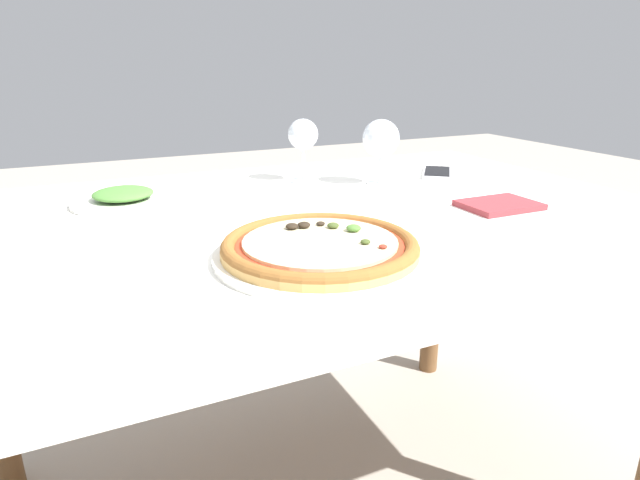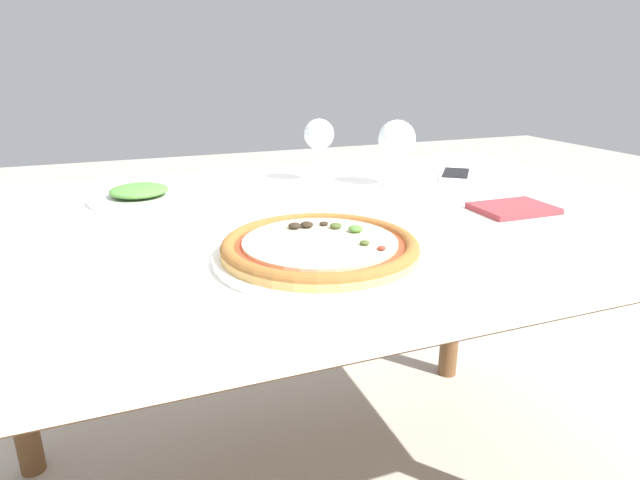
{
  "view_description": "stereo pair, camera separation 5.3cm",
  "coord_description": "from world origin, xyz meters",
  "px_view_note": "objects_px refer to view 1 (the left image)",
  "views": [
    {
      "loc": [
        -0.39,
        -0.9,
        1.01
      ],
      "look_at": [
        -0.07,
        -0.22,
        0.76
      ],
      "focal_mm": 30.0,
      "sensor_mm": 36.0,
      "label": 1
    },
    {
      "loc": [
        -0.34,
        -0.93,
        1.01
      ],
      "look_at": [
        -0.07,
        -0.22,
        0.76
      ],
      "focal_mm": 30.0,
      "sensor_mm": 36.0,
      "label": 2
    }
  ],
  "objects_px": {
    "pizza_plate": "(320,248)",
    "dining_table": "(303,254)",
    "cell_phone": "(437,173)",
    "side_plate": "(124,198)",
    "wine_glass_far_left": "(381,139)",
    "wine_glass_far_right": "(303,137)"
  },
  "relations": [
    {
      "from": "pizza_plate",
      "to": "dining_table",
      "type": "bearing_deg",
      "value": 73.48
    },
    {
      "from": "cell_phone",
      "to": "side_plate",
      "type": "height_order",
      "value": "side_plate"
    },
    {
      "from": "cell_phone",
      "to": "wine_glass_far_left",
      "type": "bearing_deg",
      "value": -171.7
    },
    {
      "from": "wine_glass_far_left",
      "to": "cell_phone",
      "type": "xyz_separation_m",
      "value": [
        0.19,
        0.03,
        -0.1
      ]
    },
    {
      "from": "wine_glass_far_left",
      "to": "cell_phone",
      "type": "height_order",
      "value": "wine_glass_far_left"
    },
    {
      "from": "pizza_plate",
      "to": "wine_glass_far_left",
      "type": "distance_m",
      "value": 0.53
    },
    {
      "from": "pizza_plate",
      "to": "cell_phone",
      "type": "distance_m",
      "value": 0.68
    },
    {
      "from": "pizza_plate",
      "to": "wine_glass_far_right",
      "type": "bearing_deg",
      "value": 69.26
    },
    {
      "from": "wine_glass_far_left",
      "to": "side_plate",
      "type": "height_order",
      "value": "wine_glass_far_left"
    },
    {
      "from": "pizza_plate",
      "to": "wine_glass_far_left",
      "type": "xyz_separation_m",
      "value": [
        0.34,
        0.4,
        0.09
      ]
    },
    {
      "from": "wine_glass_far_left",
      "to": "wine_glass_far_right",
      "type": "xyz_separation_m",
      "value": [
        -0.15,
        0.11,
        0.0
      ]
    },
    {
      "from": "wine_glass_far_right",
      "to": "wine_glass_far_left",
      "type": "bearing_deg",
      "value": -35.69
    },
    {
      "from": "pizza_plate",
      "to": "side_plate",
      "type": "xyz_separation_m",
      "value": [
        -0.23,
        0.46,
        -0.0
      ]
    },
    {
      "from": "pizza_plate",
      "to": "side_plate",
      "type": "bearing_deg",
      "value": 116.73
    },
    {
      "from": "dining_table",
      "to": "wine_glass_far_right",
      "type": "distance_m",
      "value": 0.36
    },
    {
      "from": "cell_phone",
      "to": "side_plate",
      "type": "distance_m",
      "value": 0.77
    },
    {
      "from": "wine_glass_far_right",
      "to": "cell_phone",
      "type": "relative_size",
      "value": 0.96
    },
    {
      "from": "wine_glass_far_right",
      "to": "side_plate",
      "type": "height_order",
      "value": "wine_glass_far_right"
    },
    {
      "from": "cell_phone",
      "to": "dining_table",
      "type": "bearing_deg",
      "value": -156.57
    },
    {
      "from": "dining_table",
      "to": "side_plate",
      "type": "xyz_separation_m",
      "value": [
        -0.3,
        0.24,
        0.09
      ]
    },
    {
      "from": "dining_table",
      "to": "pizza_plate",
      "type": "xyz_separation_m",
      "value": [
        -0.07,
        -0.22,
        0.09
      ]
    },
    {
      "from": "wine_glass_far_right",
      "to": "cell_phone",
      "type": "xyz_separation_m",
      "value": [
        0.34,
        -0.08,
        -0.1
      ]
    }
  ]
}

